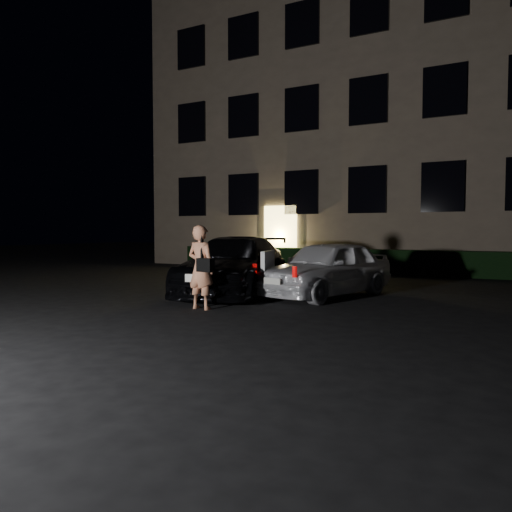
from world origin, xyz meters
The scene contains 6 objects.
ground centered at (0.00, 0.00, 0.00)m, with size 80.00×80.00×0.00m, color black.
building centered at (0.00, 14.99, 6.00)m, with size 20.00×8.11×12.00m.
hedge centered at (0.00, 10.50, 0.42)m, with size 15.00×0.70×0.85m, color black.
sedan centered at (-1.04, 3.33, 0.69)m, with size 3.03×5.07×1.38m.
hatch centered at (1.11, 3.88, 0.65)m, with size 2.47×4.10×1.31m.
man centered at (-0.35, 0.95, 0.82)m, with size 0.68×0.44×1.63m.
Camera 1 is at (5.20, -6.97, 1.54)m, focal length 35.00 mm.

